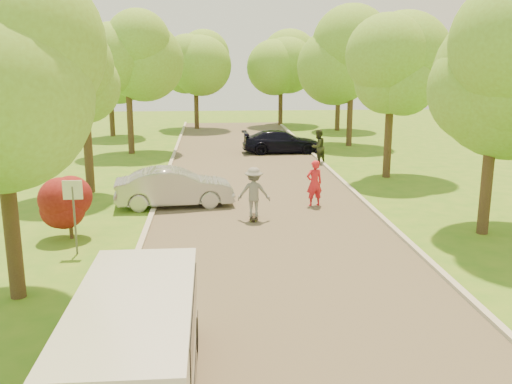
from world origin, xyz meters
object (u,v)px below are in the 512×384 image
object	(u,v)px
street_sign	(73,201)
silver_sedan	(175,187)
minivan	(135,346)
person_olive	(318,147)
skateboarder	(254,192)
longboard	(254,217)
person_striped	(314,183)
dark_sedan	(281,142)

from	to	relation	value
street_sign	silver_sedan	size ratio (longest dim) A/B	0.49
minivan	person_olive	bearing A→B (deg)	71.82
street_sign	minivan	world-z (taller)	street_sign
skateboarder	person_olive	size ratio (longest dim) A/B	0.95
street_sign	person_olive	size ratio (longest dim) A/B	1.18
longboard	person_striped	distance (m)	3.09
silver_sedan	skateboarder	xyz separation A→B (m)	(2.86, -2.14, 0.26)
silver_sedan	skateboarder	size ratio (longest dim) A/B	2.54
skateboarder	longboard	bearing A→B (deg)	98.97
silver_sedan	longboard	distance (m)	3.63
street_sign	longboard	size ratio (longest dim) A/B	2.35
dark_sedan	skateboarder	world-z (taller)	skateboarder
skateboarder	person_striped	size ratio (longest dim) A/B	0.98
silver_sedan	longboard	world-z (taller)	silver_sedan
silver_sedan	person_striped	size ratio (longest dim) A/B	2.50
skateboarder	street_sign	bearing A→B (deg)	38.26
street_sign	person_olive	bearing A→B (deg)	55.06
silver_sedan	skateboarder	world-z (taller)	skateboarder
dark_sedan	longboard	distance (m)	14.64
street_sign	skateboarder	size ratio (longest dim) A/B	1.24
minivan	skateboarder	bearing A→B (deg)	75.56
street_sign	dark_sedan	distance (m)	19.33
dark_sedan	person_striped	world-z (taller)	person_striped
silver_sedan	person_olive	bearing A→B (deg)	-45.93
skateboarder	silver_sedan	bearing A→B (deg)	-29.01
street_sign	person_olive	distance (m)	16.78
dark_sedan	person_olive	bearing A→B (deg)	-160.44
street_sign	person_striped	world-z (taller)	street_sign
silver_sedan	person_striped	bearing A→B (deg)	-100.25
dark_sedan	silver_sedan	bearing A→B (deg)	153.32
silver_sedan	person_olive	world-z (taller)	person_olive
skateboarder	person_olive	distance (m)	11.40
silver_sedan	longboard	xyz separation A→B (m)	(2.86, -2.14, -0.64)
silver_sedan	person_striped	world-z (taller)	person_striped
dark_sedan	person_striped	xyz separation A→B (m)	(-0.30, -12.63, 0.21)
minivan	skateboarder	size ratio (longest dim) A/B	2.78
person_striped	dark_sedan	bearing A→B (deg)	-106.35
minivan	silver_sedan	bearing A→B (deg)	90.62
street_sign	skateboarder	bearing A→B (deg)	30.48
longboard	person_striped	world-z (taller)	person_striped
person_striped	person_olive	world-z (taller)	person_olive
minivan	person_striped	xyz separation A→B (m)	(5.17, 12.33, -0.07)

